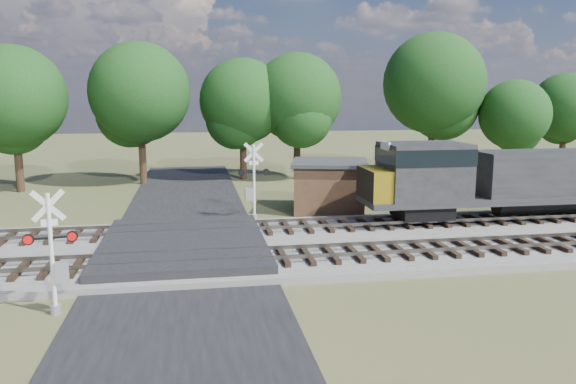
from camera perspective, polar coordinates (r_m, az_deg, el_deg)
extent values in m
plane|color=#404A27|center=(24.67, -10.53, -6.43)|extent=(160.00, 160.00, 0.00)
cube|color=gray|center=(26.83, 11.43, -4.79)|extent=(140.00, 10.00, 0.30)
cube|color=black|center=(24.66, -10.53, -6.34)|extent=(7.00, 60.00, 0.08)
cube|color=#262628|center=(25.06, -10.54, -5.42)|extent=(7.00, 9.00, 0.62)
cube|color=black|center=(22.68, -5.54, -6.74)|extent=(44.00, 2.60, 0.18)
cube|color=#5F5951|center=(23.86, 14.23, -5.75)|extent=(140.00, 0.08, 0.15)
cube|color=#5F5951|center=(25.13, 12.91, -4.90)|extent=(140.00, 0.08, 0.15)
cube|color=black|center=(27.50, -6.30, -3.78)|extent=(44.00, 2.60, 0.18)
cube|color=#5F5951|center=(28.35, 10.17, -3.12)|extent=(140.00, 0.08, 0.15)
cube|color=#5F5951|center=(29.67, 9.24, -2.51)|extent=(140.00, 0.08, 0.15)
cylinder|color=silver|center=(19.05, -22.87, -5.88)|extent=(0.14, 0.14, 3.89)
cylinder|color=gray|center=(19.59, -22.52, -10.95)|extent=(0.35, 0.35, 0.29)
cube|color=silver|center=(18.71, -23.19, -1.28)|extent=(1.01, 0.21, 1.02)
cube|color=silver|center=(18.71, -23.19, -1.28)|extent=(1.01, 0.21, 1.02)
cube|color=silver|center=(18.81, -23.08, -2.88)|extent=(0.48, 0.11, 0.21)
cube|color=black|center=(18.92, -22.98, -4.32)|extent=(1.54, 0.32, 0.06)
cylinder|color=red|center=(18.97, -24.89, -4.41)|extent=(0.36, 0.15, 0.35)
cylinder|color=red|center=(18.88, -21.07, -4.21)|extent=(0.36, 0.15, 0.35)
cube|color=gray|center=(19.19, -22.03, -7.52)|extent=(0.48, 0.36, 0.63)
cylinder|color=silver|center=(30.79, -3.47, 0.96)|extent=(0.15, 0.15, 4.17)
cylinder|color=gray|center=(31.15, -3.44, -2.55)|extent=(0.38, 0.38, 0.31)
cube|color=silver|center=(30.58, -3.51, 4.05)|extent=(1.09, 0.08, 1.09)
cube|color=silver|center=(30.58, -3.51, 4.05)|extent=(1.09, 0.08, 1.09)
cube|color=silver|center=(30.64, -3.50, 2.98)|extent=(0.52, 0.05, 0.23)
cube|color=black|center=(30.71, -3.49, 2.01)|extent=(1.67, 0.12, 0.06)
cylinder|color=red|center=(30.81, -2.24, 2.05)|extent=(0.38, 0.12, 0.38)
cylinder|color=red|center=(30.62, -4.74, 1.98)|extent=(0.38, 0.12, 0.38)
cube|color=gray|center=(30.86, -3.94, -0.21)|extent=(0.48, 0.33, 0.68)
cube|color=#4F2F22|center=(33.42, 4.24, 0.45)|extent=(4.83, 4.83, 2.78)
cube|color=#313134|center=(33.21, 4.28, 2.99)|extent=(5.31, 5.31, 0.20)
cylinder|color=black|center=(44.01, -25.72, 3.32)|extent=(0.56, 0.56, 5.14)
sphere|color=#183511|center=(43.80, -26.13, 8.67)|extent=(7.20, 7.20, 7.20)
cylinder|color=black|center=(44.58, -14.59, 4.22)|extent=(0.56, 0.56, 5.40)
sphere|color=#183511|center=(44.39, -14.84, 9.78)|extent=(7.56, 7.56, 7.56)
cylinder|color=black|center=(45.75, -4.58, 4.32)|extent=(0.56, 0.56, 4.88)
sphere|color=#183511|center=(45.54, -4.65, 9.21)|extent=(6.83, 6.83, 6.83)
cylinder|color=black|center=(45.92, 0.92, 4.51)|extent=(0.56, 0.56, 5.10)
sphere|color=#183511|center=(45.72, 0.94, 9.61)|extent=(7.14, 7.14, 7.14)
cylinder|color=black|center=(48.77, 14.36, 5.03)|extent=(0.56, 0.56, 5.96)
sphere|color=#183511|center=(48.62, 14.61, 10.64)|extent=(8.35, 8.35, 8.35)
cylinder|color=black|center=(49.52, 21.80, 3.58)|extent=(0.56, 0.56, 4.03)
sphere|color=#183511|center=(49.31, 22.04, 7.30)|extent=(5.64, 5.64, 5.64)
cylinder|color=black|center=(57.50, 26.12, 4.25)|extent=(0.56, 0.56, 4.41)
sphere|color=#183511|center=(57.32, 26.39, 7.76)|extent=(6.18, 6.18, 6.18)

